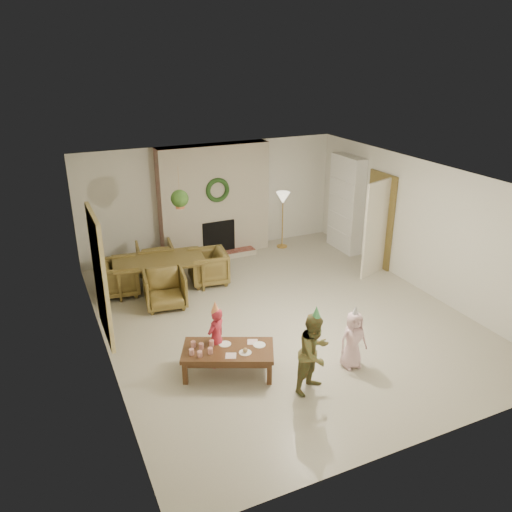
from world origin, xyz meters
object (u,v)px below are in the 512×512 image
dining_chair_right (208,267)px  child_red (216,338)px  dining_chair_far (155,258)px  coffee_table_top (228,351)px  dining_table (160,274)px  child_plaid (314,353)px  dining_chair_left (119,278)px  dining_chair_near (165,289)px  child_pink (353,340)px

dining_chair_right → child_red: child_red is taller
dining_chair_far → dining_chair_right: same height
child_red → coffee_table_top: bearing=79.6°
dining_table → child_plaid: (1.11, -4.01, 0.28)m
dining_chair_far → dining_chair_left: same height
dining_chair_right → child_plaid: child_plaid is taller
dining_table → dining_chair_left: bearing=-180.0°
coffee_table_top → child_plaid: 1.27m
dining_chair_near → coffee_table_top: (0.28, -2.41, 0.03)m
child_red → child_plaid: size_ratio=0.81×
dining_chair_right → child_plaid: 3.90m
child_plaid → child_pink: (0.80, 0.24, -0.13)m
dining_chair_near → dining_chair_left: bearing=135.0°
dining_chair_left → coffee_table_top: 3.40m
child_pink → dining_chair_left: bearing=127.4°
coffee_table_top → dining_chair_left: bearing=130.8°
dining_chair_near → child_plaid: (1.21, -3.25, 0.24)m
dining_table → child_red: (0.10, -2.93, 0.17)m
dining_chair_near → child_pink: 3.63m
dining_chair_left → coffee_table_top: dining_chair_left is taller
dining_chair_near → dining_chair_left: size_ratio=1.00×
dining_table → child_pink: size_ratio=1.95×
dining_chair_near → child_plaid: child_plaid is taller
dining_chair_far → dining_chair_left: (-0.86, -0.66, 0.00)m
dining_chair_far → child_red: bearing=97.4°
dining_chair_right → child_plaid: size_ratio=0.64×
coffee_table_top → dining_chair_far: bearing=115.8°
dining_chair_left → dining_chair_right: (1.71, -0.23, 0.00)m
dining_table → dining_chair_far: bearing=90.0°
dining_chair_right → child_red: (-0.86, -2.80, 0.13)m
child_plaid → child_pink: bearing=-6.8°
dining_chair_near → dining_chair_right: size_ratio=1.00×
dining_chair_far → dining_chair_right: 1.23m
dining_chair_left → child_plaid: (1.88, -4.11, 0.24)m
coffee_table_top → child_red: (-0.09, 0.24, 0.10)m
dining_table → dining_chair_right: (0.95, -0.13, 0.03)m
dining_chair_left → coffee_table_top: bearing=-156.4°
dining_chair_far → child_plaid: (1.01, -4.78, 0.24)m
dining_chair_far → coffee_table_top: 3.93m
dining_chair_far → dining_chair_left: size_ratio=1.00×
dining_chair_far → dining_chair_left: 1.09m
child_red → child_pink: size_ratio=1.05×
child_plaid → child_pink: 0.85m
dining_chair_left → child_plaid: size_ratio=0.64×
dining_chair_right → dining_chair_far: bearing=-128.7°
dining_chair_left → dining_chair_right: same height
dining_table → dining_chair_near: (-0.10, -0.76, 0.03)m
dining_chair_near → child_pink: size_ratio=0.83×
child_plaid → child_red: bearing=109.9°
dining_table → dining_chair_right: size_ratio=2.34×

